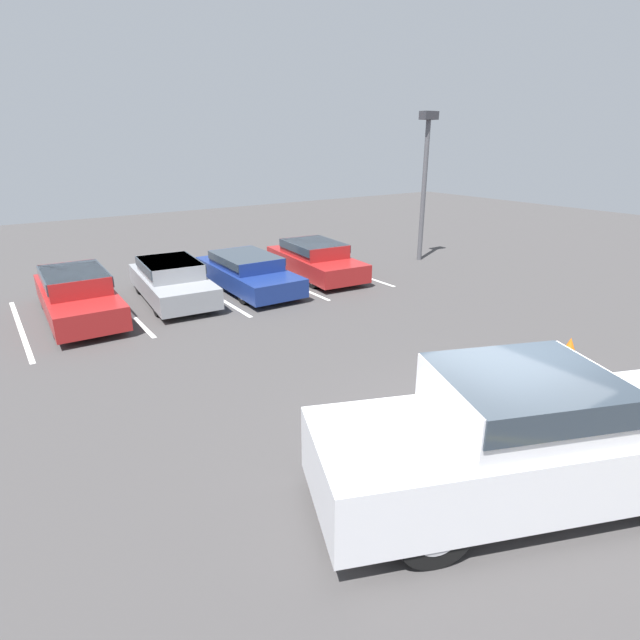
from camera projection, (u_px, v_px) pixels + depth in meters
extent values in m
plane|color=#423F3F|center=(480.00, 455.00, 7.81)|extent=(60.00, 60.00, 0.00)
cube|color=white|center=(20.00, 328.00, 13.05)|extent=(0.12, 5.34, 0.01)
cube|color=white|center=(126.00, 310.00, 14.49)|extent=(0.12, 5.34, 0.01)
cube|color=white|center=(213.00, 294.00, 15.92)|extent=(0.12, 5.34, 0.01)
cube|color=white|center=(285.00, 281.00, 17.36)|extent=(0.12, 5.34, 0.01)
cube|color=white|center=(346.00, 270.00, 18.79)|extent=(0.12, 5.34, 0.01)
cube|color=silver|center=(535.00, 448.00, 6.70)|extent=(6.31, 4.06, 0.94)
cube|color=silver|center=(523.00, 398.00, 6.37)|extent=(2.68, 2.45, 0.67)
cube|color=#2D3842|center=(525.00, 387.00, 6.31)|extent=(2.66, 2.49, 0.37)
cylinder|color=black|center=(604.00, 421.00, 7.88)|extent=(0.99, 0.66, 0.94)
cylinder|color=#ADADB2|center=(604.00, 421.00, 7.88)|extent=(0.61, 0.51, 0.52)
cylinder|color=black|center=(387.00, 450.00, 7.14)|extent=(0.99, 0.66, 0.94)
cylinder|color=#ADADB2|center=(387.00, 450.00, 7.14)|extent=(0.61, 0.51, 0.52)
cylinder|color=black|center=(432.00, 528.00, 5.72)|extent=(0.99, 0.66, 0.94)
cylinder|color=#ADADB2|center=(432.00, 528.00, 5.72)|extent=(0.61, 0.51, 0.52)
cube|color=maroon|center=(78.00, 300.00, 13.73)|extent=(1.85, 4.80, 0.62)
cube|color=maroon|center=(74.00, 280.00, 13.61)|extent=(1.58, 2.52, 0.49)
cube|color=#2D3842|center=(74.00, 276.00, 13.58)|extent=(1.64, 2.47, 0.30)
cylinder|color=black|center=(118.00, 315.00, 13.07)|extent=(0.23, 0.67, 0.67)
cylinder|color=#ADADB2|center=(118.00, 315.00, 13.07)|extent=(0.24, 0.37, 0.37)
cylinder|color=black|center=(56.00, 325.00, 12.32)|extent=(0.23, 0.67, 0.67)
cylinder|color=#ADADB2|center=(56.00, 325.00, 12.32)|extent=(0.24, 0.37, 0.37)
cylinder|color=black|center=(98.00, 290.00, 15.24)|extent=(0.23, 0.67, 0.67)
cylinder|color=#ADADB2|center=(98.00, 290.00, 15.24)|extent=(0.24, 0.37, 0.37)
cylinder|color=black|center=(44.00, 297.00, 14.49)|extent=(0.23, 0.67, 0.67)
cylinder|color=#ADADB2|center=(44.00, 297.00, 14.49)|extent=(0.24, 0.37, 0.37)
cube|color=gray|center=(172.00, 285.00, 15.20)|extent=(2.07, 4.45, 0.59)
cube|color=gray|center=(170.00, 268.00, 15.10)|extent=(1.69, 2.37, 0.45)
cube|color=#2D3842|center=(170.00, 265.00, 15.06)|extent=(1.76, 2.33, 0.27)
cylinder|color=black|center=(209.00, 297.00, 14.58)|extent=(0.27, 0.67, 0.66)
cylinder|color=#ADADB2|center=(209.00, 297.00, 14.58)|extent=(0.26, 0.38, 0.36)
cylinder|color=black|center=(158.00, 304.00, 13.89)|extent=(0.27, 0.67, 0.66)
cylinder|color=#ADADB2|center=(158.00, 304.00, 13.89)|extent=(0.26, 0.38, 0.36)
cylinder|color=black|center=(185.00, 277.00, 16.62)|extent=(0.27, 0.67, 0.66)
cylinder|color=#ADADB2|center=(185.00, 277.00, 16.62)|extent=(0.26, 0.38, 0.36)
cylinder|color=black|center=(140.00, 283.00, 15.93)|extent=(0.27, 0.67, 0.66)
cylinder|color=#ADADB2|center=(140.00, 283.00, 15.93)|extent=(0.26, 0.38, 0.36)
cube|color=navy|center=(248.00, 276.00, 16.33)|extent=(1.91, 4.76, 0.56)
cube|color=navy|center=(246.00, 261.00, 16.24)|extent=(1.64, 2.49, 0.41)
cube|color=#2D3842|center=(246.00, 258.00, 16.21)|extent=(1.71, 2.44, 0.24)
cylinder|color=black|center=(289.00, 286.00, 15.70)|extent=(0.23, 0.63, 0.62)
cylinder|color=#ADADB2|center=(289.00, 286.00, 15.70)|extent=(0.24, 0.35, 0.34)
cylinder|color=black|center=(244.00, 294.00, 14.91)|extent=(0.23, 0.63, 0.62)
cylinder|color=#ADADB2|center=(244.00, 294.00, 14.91)|extent=(0.24, 0.35, 0.34)
cylinder|color=black|center=(251.00, 268.00, 17.85)|extent=(0.23, 0.63, 0.62)
cylinder|color=#ADADB2|center=(251.00, 268.00, 17.85)|extent=(0.24, 0.35, 0.34)
cylinder|color=black|center=(210.00, 274.00, 17.06)|extent=(0.23, 0.63, 0.62)
cylinder|color=#ADADB2|center=(210.00, 274.00, 17.06)|extent=(0.24, 0.35, 0.34)
cube|color=maroon|center=(315.00, 263.00, 17.87)|extent=(2.20, 4.65, 0.60)
cube|color=maroon|center=(314.00, 248.00, 17.76)|extent=(1.78, 2.48, 0.46)
cube|color=#2D3842|center=(314.00, 246.00, 17.73)|extent=(1.85, 2.44, 0.27)
cylinder|color=black|center=(353.00, 273.00, 17.21)|extent=(0.26, 0.65, 0.64)
cylinder|color=#ADADB2|center=(353.00, 273.00, 17.21)|extent=(0.25, 0.37, 0.35)
cylinder|color=black|center=(314.00, 279.00, 16.50)|extent=(0.26, 0.65, 0.64)
cylinder|color=#ADADB2|center=(314.00, 279.00, 16.50)|extent=(0.25, 0.37, 0.35)
cylinder|color=black|center=(317.00, 258.00, 19.35)|extent=(0.26, 0.65, 0.64)
cylinder|color=#ADADB2|center=(317.00, 258.00, 19.35)|extent=(0.25, 0.37, 0.35)
cylinder|color=black|center=(280.00, 263.00, 18.63)|extent=(0.26, 0.65, 0.64)
cylinder|color=#ADADB2|center=(280.00, 263.00, 18.63)|extent=(0.25, 0.37, 0.35)
cylinder|color=#515156|center=(424.00, 193.00, 19.57)|extent=(0.18, 0.18, 5.34)
cube|color=#333338|center=(429.00, 115.00, 18.61)|extent=(0.70, 0.36, 0.30)
cube|color=black|center=(568.00, 356.00, 11.38)|extent=(0.49, 0.49, 0.03)
cone|color=orange|center=(570.00, 347.00, 11.30)|extent=(0.37, 0.37, 0.45)
cube|color=#B7B2A8|center=(176.00, 271.00, 18.47)|extent=(1.97, 0.20, 0.14)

